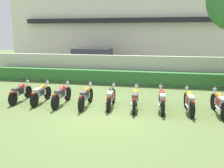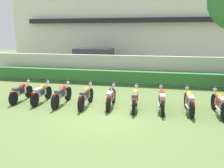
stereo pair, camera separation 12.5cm
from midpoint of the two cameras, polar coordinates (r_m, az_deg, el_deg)
The scene contains 14 objects.
ground at distance 8.82m, azimuth -1.69°, elevation -7.88°, with size 60.00×60.00×0.00m, color #566B38.
building at distance 22.60m, azimuth 7.46°, elevation 13.82°, with size 22.05×6.50×7.49m.
compound_wall at distance 14.86m, azimuth 4.42°, elevation 3.57°, with size 20.95×0.30×1.65m, color beige.
hedge_row at distance 14.25m, azimuth 4.00°, elevation 1.50°, with size 16.76×0.70×0.81m, color #337033.
parked_car at distance 17.85m, azimuth -3.64°, elevation 5.36°, with size 4.55×2.18×1.89m.
motorcycle_in_row_0 at distance 11.44m, azimuth -20.42°, elevation -1.69°, with size 0.60×1.80×0.94m.
motorcycle_in_row_1 at distance 10.92m, azimuth -16.05°, elevation -2.00°, with size 0.60×1.83×0.95m.
motorcycle_in_row_2 at distance 10.40m, azimuth -11.46°, elevation -2.40°, with size 0.60×1.97×0.97m.
motorcycle_in_row_3 at distance 10.00m, azimuth -5.84°, elevation -2.81°, with size 0.60×1.95×0.97m.
motorcycle_in_row_4 at distance 9.86m, azimuth 0.13°, elevation -3.00°, with size 0.60×1.80×0.96m.
motorcycle_in_row_5 at distance 9.63m, azimuth 5.84°, elevation -3.41°, with size 0.60×1.88×0.96m.
motorcycle_in_row_6 at distance 9.65m, azimuth 12.02°, elevation -3.58°, with size 0.60×1.93×0.96m.
motorcycle_in_row_7 at distance 9.67m, azimuth 18.15°, elevation -3.88°, with size 0.60×1.86×0.97m.
motorcycle_in_row_8 at distance 9.77m, azimuth 24.40°, elevation -4.17°, with size 0.60×1.93×0.98m.
Camera 2 is at (2.10, -8.02, 3.00)m, focal length 38.65 mm.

